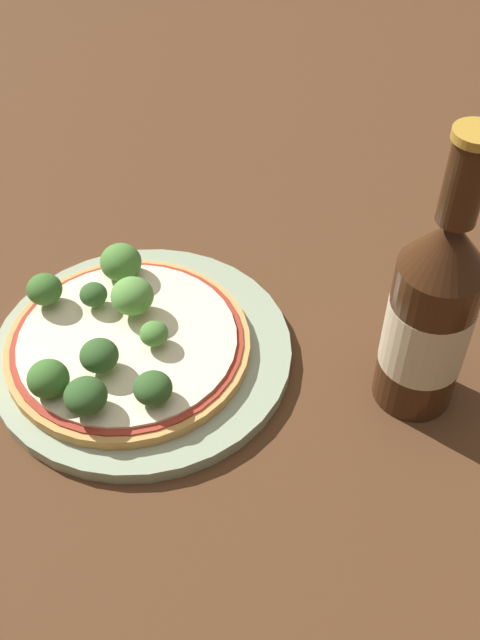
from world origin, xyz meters
TOP-DOWN VIEW (x-y plane):
  - ground_plane at (0.00, 0.00)m, footprint 3.00×3.00m
  - plate at (0.02, 0.01)m, footprint 0.25×0.25m
  - pizza at (0.01, 0.01)m, footprint 0.20×0.20m
  - broccoli_floret_0 at (0.03, 0.03)m, footprint 0.04×0.04m
  - broccoli_floret_1 at (0.00, -0.06)m, footprint 0.03×0.03m
  - broccoli_floret_2 at (-0.02, -0.01)m, footprint 0.03×0.03m
  - broccoli_floret_3 at (-0.03, 0.08)m, footprint 0.03×0.03m
  - broccoli_floret_4 at (0.04, 0.08)m, footprint 0.04×0.04m
  - broccoli_floret_5 at (-0.05, -0.04)m, footprint 0.03×0.03m
  - broccoli_floret_6 at (-0.06, -0.01)m, footprint 0.03×0.03m
  - broccoli_floret_7 at (0.02, -0.01)m, footprint 0.02×0.02m
  - broccoli_floret_8 at (0.00, 0.06)m, footprint 0.02×0.02m
  - beer_bottle at (0.19, -0.13)m, footprint 0.06×0.06m

SIDE VIEW (x-z plane):
  - ground_plane at x=0.00m, z-range 0.00..0.00m
  - plate at x=0.02m, z-range 0.00..0.01m
  - pizza at x=0.01m, z-range 0.01..0.03m
  - broccoli_floret_7 at x=0.02m, z-range 0.03..0.05m
  - broccoli_floret_8 at x=0.00m, z-range 0.03..0.05m
  - broccoli_floret_1 at x=0.00m, z-range 0.03..0.05m
  - broccoli_floret_6 at x=-0.06m, z-range 0.03..0.05m
  - broccoli_floret_4 at x=0.04m, z-range 0.03..0.06m
  - broccoli_floret_5 at x=-0.05m, z-range 0.03..0.06m
  - broccoli_floret_2 at x=-0.02m, z-range 0.03..0.06m
  - broccoli_floret_3 at x=-0.03m, z-range 0.03..0.06m
  - broccoli_floret_0 at x=0.03m, z-range 0.03..0.06m
  - beer_bottle at x=0.19m, z-range -0.03..0.21m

